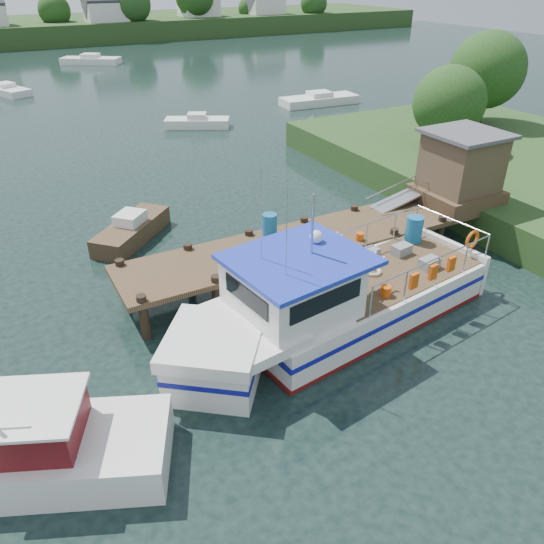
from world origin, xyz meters
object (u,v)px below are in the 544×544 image
moored_d (6,90)px  dock (414,193)px  moored_rowboat (132,230)px  moored_c (319,100)px  lobster_boat (329,303)px  moored_far (91,60)px  work_boat (6,451)px  moored_b (197,122)px

moored_d → dock: bearing=-66.4°
moored_rowboat → moored_c: bearing=26.3°
lobster_boat → moored_far: size_ratio=1.75×
moored_rowboat → moored_far: (8.68, 49.35, -0.03)m
moored_rowboat → work_boat: bearing=-132.7°
lobster_boat → moored_d: bearing=89.5°
moored_rowboat → moored_far: size_ratio=0.58×
dock → lobster_boat: 7.74m
moored_c → moored_d: 29.19m
dock → moored_far: 55.29m
moored_b → moored_c: size_ratio=0.71×
moored_b → moored_rowboat: bearing=-127.4°
moored_rowboat → lobster_boat: bearing=-82.5°
dock → lobster_boat: bearing=-150.6°
work_boat → moored_c: bearing=70.4°
lobster_boat → moored_rowboat: (-3.79, 9.65, -0.61)m
dock → moored_rowboat: (-10.45, 5.88, -1.78)m
dock → moored_far: size_ratio=2.34×
lobster_boat → moored_rowboat: 10.38m
dock → moored_far: (-1.77, 55.23, -1.80)m
lobster_boat → moored_d: lobster_boat is taller
moored_b → moored_c: 12.21m
dock → lobster_boat: size_ratio=1.33×
moored_d → moored_rowboat: bearing=-79.9°
lobster_boat → moored_d: (-5.79, 45.22, -0.70)m
moored_far → moored_d: size_ratio=1.15×
dock → moored_b: bearing=92.9°
work_boat → moored_rowboat: 12.31m
moored_b → moored_c: bearing=2.5°
lobster_boat → moored_b: bearing=70.0°
work_boat → moored_d: bearing=109.0°
dock → work_boat: 17.17m
work_boat → moored_d: size_ratio=1.28×
work_boat → moored_d: (3.92, 46.35, -0.31)m
moored_d → moored_b: bearing=-53.1°
moored_b → moored_d: bearing=112.9°
dock → moored_b: size_ratio=3.40×
moored_c → moored_d: moored_c is taller
moored_far → moored_c: (12.67, -31.28, -0.04)m
dock → moored_far: bearing=91.8°
dock → moored_far: dock is taller
moored_far → moored_b: moored_far is taller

